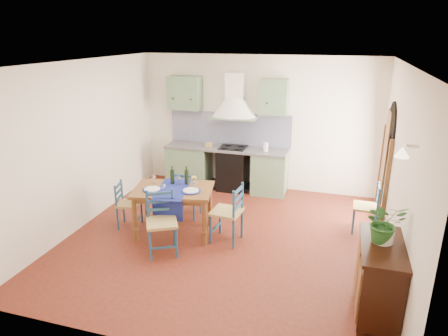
{
  "coord_description": "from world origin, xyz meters",
  "views": [
    {
      "loc": [
        1.66,
        -5.59,
        3.21
      ],
      "look_at": [
        -0.09,
        0.3,
        1.12
      ],
      "focal_mm": 32.0,
      "sensor_mm": 36.0,
      "label": 1
    }
  ],
  "objects": [
    {
      "name": "floor",
      "position": [
        0.0,
        0.0,
        0.0
      ],
      "size": [
        5.0,
        5.0,
        0.0
      ],
      "primitive_type": "plane",
      "color": "#491A0F",
      "rests_on": "ground"
    },
    {
      "name": "chair_far",
      "position": [
        -0.88,
        0.61,
        0.47
      ],
      "size": [
        0.42,
        0.42,
        0.9
      ],
      "color": "navy",
      "rests_on": "ground"
    },
    {
      "name": "left_wall",
      "position": [
        -2.5,
        0.0,
        1.4
      ],
      "size": [
        0.04,
        5.0,
        2.8
      ],
      "primitive_type": "cube",
      "color": "silver",
      "rests_on": "ground"
    },
    {
      "name": "chair_near",
      "position": [
        -0.79,
        -0.65,
        0.5
      ],
      "size": [
        0.61,
        0.61,
        0.97
      ],
      "color": "navy",
      "rests_on": "ground"
    },
    {
      "name": "chair_spare",
      "position": [
        2.23,
        0.93,
        0.44
      ],
      "size": [
        0.42,
        0.42,
        0.86
      ],
      "color": "navy",
      "rests_on": "ground"
    },
    {
      "name": "right_wall",
      "position": [
        2.5,
        0.28,
        1.34
      ],
      "size": [
        0.26,
        5.0,
        2.8
      ],
      "color": "silver",
      "rests_on": "ground"
    },
    {
      "name": "chair_left",
      "position": [
        -1.72,
        -0.04,
        0.42
      ],
      "size": [
        0.45,
        0.45,
        0.81
      ],
      "color": "navy",
      "rests_on": "ground"
    },
    {
      "name": "dining_table",
      "position": [
        -0.85,
        -0.04,
        0.71
      ],
      "size": [
        1.4,
        1.1,
        1.12
      ],
      "color": "brown",
      "rests_on": "ground"
    },
    {
      "name": "ceiling",
      "position": [
        0.0,
        0.0,
        2.8
      ],
      "size": [
        5.0,
        5.0,
        0.01
      ],
      "primitive_type": "cube",
      "color": "white",
      "rests_on": "back_wall"
    },
    {
      "name": "sideboard",
      "position": [
        2.26,
        -1.25,
        0.51
      ],
      "size": [
        0.5,
        1.05,
        0.94
      ],
      "color": "black",
      "rests_on": "ground"
    },
    {
      "name": "chair_right",
      "position": [
        0.09,
        -0.04,
        0.5
      ],
      "size": [
        0.5,
        0.5,
        0.97
      ],
      "color": "navy",
      "rests_on": "ground"
    },
    {
      "name": "back_wall",
      "position": [
        -0.47,
        2.29,
        1.05
      ],
      "size": [
        5.0,
        0.96,
        2.8
      ],
      "color": "silver",
      "rests_on": "ground"
    },
    {
      "name": "potted_plant",
      "position": [
        2.25,
        -1.18,
        1.18
      ],
      "size": [
        0.53,
        0.5,
        0.48
      ],
      "primitive_type": "imported",
      "rotation": [
        0.0,
        0.0,
        0.32
      ],
      "color": "#225821",
      "rests_on": "sideboard"
    }
  ]
}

